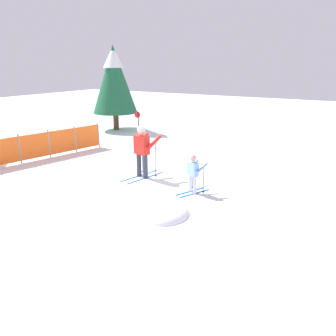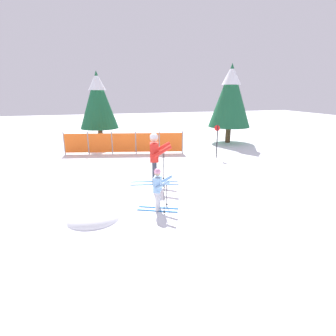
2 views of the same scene
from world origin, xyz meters
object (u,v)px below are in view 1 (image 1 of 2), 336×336
(safety_fence, at_px, (35,146))
(trail_marker, at_px, (138,125))
(conifer_far, at_px, (114,78))
(skier_adult, at_px, (142,146))
(skier_child, at_px, (193,171))

(safety_fence, bearing_deg, trail_marker, -25.11)
(safety_fence, relative_size, conifer_far, 1.26)
(skier_adult, bearing_deg, trail_marker, 49.74)
(trail_marker, bearing_deg, safety_fence, 154.89)
(skier_adult, relative_size, safety_fence, 0.30)
(skier_adult, relative_size, skier_child, 1.51)
(skier_child, xyz_separation_m, safety_fence, (-0.12, 7.00, -0.12))
(skier_adult, height_order, safety_fence, skier_adult)
(skier_adult, xyz_separation_m, safety_fence, (-0.52, 4.88, -0.49))
(skier_child, relative_size, safety_fence, 0.20)
(skier_child, bearing_deg, trail_marker, 74.07)
(skier_adult, xyz_separation_m, skier_child, (-0.40, -2.12, -0.38))
(skier_child, distance_m, trail_marker, 6.50)
(skier_child, height_order, conifer_far, conifer_far)
(skier_adult, height_order, skier_child, skier_adult)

